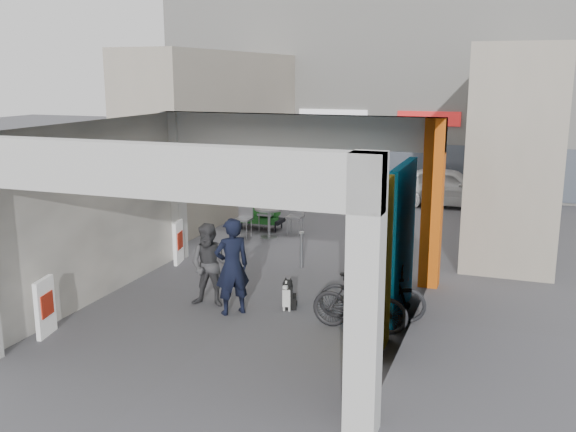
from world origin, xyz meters
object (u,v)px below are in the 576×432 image
at_px(bicycle_rear, 360,303).
at_px(white_van, 447,187).
at_px(man_back_turned, 210,265).
at_px(man_crates, 378,200).
at_px(border_collie, 289,296).
at_px(bicycle_front, 372,293).
at_px(cafe_set, 269,222).
at_px(man_with_dog, 232,266).
at_px(man_elderly, 395,264).
at_px(produce_stand, 262,218).

distance_m(bicycle_rear, white_van, 11.40).
distance_m(man_back_turned, man_crates, 7.58).
xyz_separation_m(border_collie, bicycle_front, (1.60, -0.02, 0.25)).
bearing_deg(man_back_turned, cafe_set, 93.10).
xyz_separation_m(cafe_set, man_with_dog, (1.57, -5.77, 0.56)).
bearing_deg(bicycle_rear, man_crates, 10.55).
bearing_deg(border_collie, man_elderly, 13.65).
bearing_deg(cafe_set, white_van, 53.55).
distance_m(border_collie, white_van, 10.98).
height_order(bicycle_rear, white_van, white_van).
bearing_deg(man_back_turned, man_crates, 70.28).
xyz_separation_m(man_crates, bicycle_rear, (1.32, -7.62, -0.29)).
distance_m(produce_stand, border_collie, 6.43).
bearing_deg(white_van, cafe_set, 142.92).
xyz_separation_m(man_with_dog, white_van, (2.60, 11.41, -0.26)).
xyz_separation_m(man_back_turned, white_van, (3.17, 11.18, -0.15)).
distance_m(cafe_set, man_crates, 3.27).
distance_m(man_back_turned, white_van, 11.62).
distance_m(produce_stand, bicycle_rear, 7.68).
relative_size(border_collie, man_crates, 0.40).
relative_size(man_back_turned, white_van, 0.42).
height_order(cafe_set, man_elderly, man_elderly).
relative_size(man_back_turned, man_crates, 1.01).
bearing_deg(white_van, man_crates, 157.53).
bearing_deg(bicycle_rear, white_van, -0.26).
bearing_deg(man_crates, bicycle_front, 92.10).
bearing_deg(produce_stand, man_elderly, -26.27).
bearing_deg(man_elderly, bicycle_rear, -81.17).
height_order(man_back_turned, white_van, man_back_turned).
distance_m(man_crates, white_van, 4.08).
bearing_deg(bicycle_front, white_van, -9.75).
bearing_deg(bicycle_rear, man_back_turned, 86.58).
distance_m(man_elderly, bicycle_rear, 1.76).
bearing_deg(border_collie, cafe_set, 95.68).
height_order(cafe_set, bicycle_front, bicycle_front).
relative_size(man_back_turned, man_elderly, 1.10).
bearing_deg(produce_stand, bicycle_rear, -36.91).
bearing_deg(cafe_set, bicycle_rear, -55.40).
bearing_deg(border_collie, man_with_dog, -167.47).
relative_size(man_crates, bicycle_front, 0.83).
distance_m(border_collie, man_elderly, 2.17).
bearing_deg(man_with_dog, bicycle_front, 147.66).
bearing_deg(man_crates, man_with_dog, 72.71).
distance_m(man_with_dog, man_elderly, 3.19).
xyz_separation_m(man_with_dog, man_elderly, (2.67, 1.73, -0.17)).
xyz_separation_m(cafe_set, white_van, (4.17, 5.64, 0.30)).
distance_m(cafe_set, man_with_dog, 6.00).
bearing_deg(man_elderly, border_collie, -129.00).
bearing_deg(bicycle_front, bicycle_rear, 161.13).
height_order(produce_stand, white_van, white_van).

